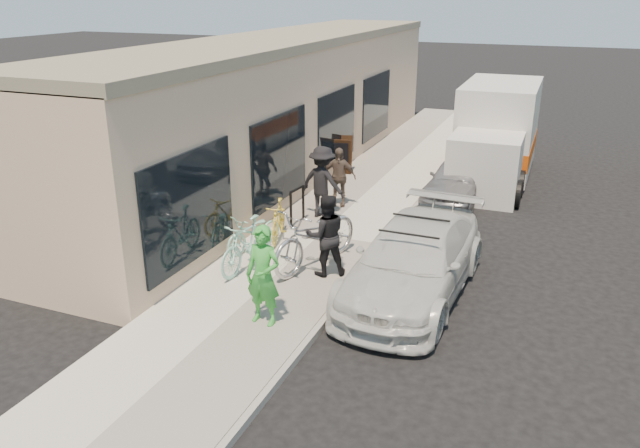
% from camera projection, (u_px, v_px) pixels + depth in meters
% --- Properties ---
extents(ground, '(120.00, 120.00, 0.00)m').
position_uv_depth(ground, '(359.00, 314.00, 11.36)').
color(ground, black).
rests_on(ground, ground).
extents(sidewalk, '(3.00, 34.00, 0.15)m').
position_uv_depth(sidewalk, '(320.00, 237.00, 14.64)').
color(sidewalk, beige).
rests_on(sidewalk, ground).
extents(curb, '(0.12, 34.00, 0.13)m').
position_uv_depth(curb, '(383.00, 248.00, 14.09)').
color(curb, gray).
rests_on(curb, ground).
extents(storefront, '(3.60, 20.00, 4.22)m').
position_uv_depth(storefront, '(284.00, 106.00, 19.37)').
color(storefront, '#C7AA8A').
rests_on(storefront, ground).
extents(bike_rack, '(0.13, 0.65, 0.92)m').
position_uv_depth(bike_rack, '(297.00, 202.00, 15.09)').
color(bike_rack, black).
rests_on(bike_rack, sidewalk).
extents(sandwich_board, '(0.83, 0.84, 1.13)m').
position_uv_depth(sandwich_board, '(340.00, 155.00, 19.22)').
color(sandwich_board, black).
rests_on(sandwich_board, sidewalk).
extents(sedan_white, '(2.18, 4.94, 1.45)m').
position_uv_depth(sedan_white, '(414.00, 261.00, 11.87)').
color(sedan_white, silver).
rests_on(sedan_white, ground).
extents(sedan_silver, '(1.69, 3.62, 1.20)m').
position_uv_depth(sedan_silver, '(459.00, 179.00, 17.30)').
color(sedan_silver, gray).
rests_on(sedan_silver, ground).
extents(moving_truck, '(2.26, 5.82, 2.85)m').
position_uv_depth(moving_truck, '(496.00, 137.00, 19.15)').
color(moving_truck, beige).
rests_on(moving_truck, ground).
extents(tandem_bike, '(1.58, 2.65, 1.32)m').
position_uv_depth(tandem_bike, '(316.00, 236.00, 12.76)').
color(tandem_bike, silver).
rests_on(tandem_bike, sidewalk).
extents(woman_rider, '(0.67, 0.47, 1.77)m').
position_uv_depth(woman_rider, '(263.00, 276.00, 10.49)').
color(woman_rider, green).
rests_on(woman_rider, sidewalk).
extents(man_standing, '(1.03, 0.98, 1.68)m').
position_uv_depth(man_standing, '(326.00, 235.00, 12.31)').
color(man_standing, black).
rests_on(man_standing, sidewalk).
extents(cruiser_bike_a, '(0.70, 1.83, 1.07)m').
position_uv_depth(cruiser_bike_a, '(247.00, 245.00, 12.65)').
color(cruiser_bike_a, '#8FD5BE').
rests_on(cruiser_bike_a, sidewalk).
extents(cruiser_bike_b, '(1.01, 1.65, 0.82)m').
position_uv_depth(cruiser_bike_b, '(254.00, 232.00, 13.66)').
color(cruiser_bike_b, '#8FD5BE').
rests_on(cruiser_bike_b, sidewalk).
extents(cruiser_bike_c, '(0.80, 1.55, 0.90)m').
position_uv_depth(cruiser_bike_c, '(278.00, 220.00, 14.21)').
color(cruiser_bike_c, gold).
rests_on(cruiser_bike_c, sidewalk).
extents(bystander_a, '(1.26, 0.86, 1.81)m').
position_uv_depth(bystander_a, '(322.00, 182.00, 15.44)').
color(bystander_a, black).
rests_on(bystander_a, sidewalk).
extents(bystander_b, '(0.98, 0.57, 1.56)m').
position_uv_depth(bystander_b, '(338.00, 177.00, 16.31)').
color(bystander_b, brown).
rests_on(bystander_b, sidewalk).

